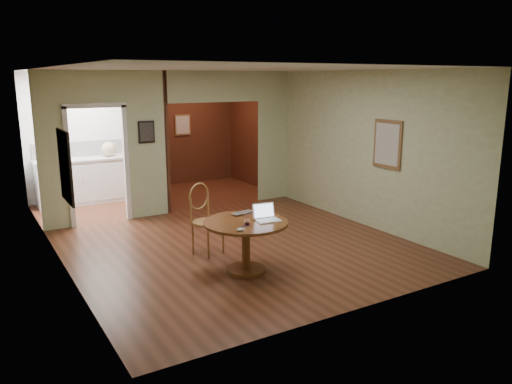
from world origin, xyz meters
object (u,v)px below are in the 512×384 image
dining_table (246,234)px  chair (204,215)px  open_laptop (266,216)px  closed_laptop (245,214)px

dining_table → chair: size_ratio=1.07×
dining_table → open_laptop: open_laptop is taller
chair → open_laptop: bearing=-89.3°
open_laptop → closed_laptop: size_ratio=1.00×
dining_table → closed_laptop: bearing=62.4°
open_laptop → dining_table: bearing=171.4°
dining_table → chair: chair is taller
chair → dining_table: bearing=-101.9°
chair → closed_laptop: size_ratio=3.12×
open_laptop → closed_laptop: bearing=115.6°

